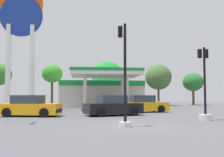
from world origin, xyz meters
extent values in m
plane|color=#56565B|center=(0.00, 0.00, 0.00)|extent=(90.00, 90.00, 0.00)
cube|color=beige|center=(-0.32, 22.09, 1.72)|extent=(10.69, 6.64, 3.43)
cube|color=#148C38|center=(-0.32, 18.72, 3.08)|extent=(10.69, 0.12, 0.60)
cube|color=white|center=(-0.32, 15.34, 3.84)|extent=(7.32, 6.26, 0.35)
cube|color=#148C38|center=(-0.32, 15.34, 4.17)|extent=(7.42, 6.36, 0.30)
cylinder|color=silver|center=(-2.52, 13.62, 1.83)|extent=(0.32, 0.32, 3.67)
cylinder|color=silver|center=(1.88, 13.62, 1.83)|extent=(0.32, 0.32, 3.67)
cylinder|color=silver|center=(-2.52, 17.06, 1.83)|extent=(0.32, 0.32, 3.67)
cylinder|color=silver|center=(1.88, 17.06, 1.83)|extent=(0.32, 0.32, 3.67)
cube|color=#4C4C51|center=(-0.32, 15.34, 0.55)|extent=(0.90, 0.60, 1.10)
cube|color=white|center=(-10.43, 14.63, 4.47)|extent=(0.40, 0.56, 8.94)
cube|color=white|center=(-8.04, 14.63, 4.47)|extent=(0.40, 0.56, 8.94)
cylinder|color=navy|center=(-9.23, 14.63, 9.94)|extent=(4.43, 0.22, 4.43)
cylinder|color=#EA4C0C|center=(-9.23, 14.65, 11.26)|extent=(4.43, 0.22, 4.43)
cube|color=white|center=(-9.23, 14.69, 10.60)|extent=(4.07, 0.08, 0.80)
cylinder|color=black|center=(-5.12, 7.61, 0.33)|extent=(0.70, 0.34, 0.67)
cylinder|color=black|center=(-5.43, 5.85, 0.33)|extent=(0.70, 0.34, 0.67)
cylinder|color=black|center=(-7.80, 8.08, 0.33)|extent=(0.70, 0.34, 0.67)
cylinder|color=black|center=(-8.11, 6.32, 0.33)|extent=(0.70, 0.34, 0.67)
cube|color=orange|center=(-6.61, 6.97, 0.55)|extent=(4.63, 2.57, 0.79)
cube|color=#2D3842|center=(-6.77, 6.99, 1.24)|extent=(2.34, 1.96, 0.67)
cube|color=black|center=(-4.50, 6.59, 0.44)|extent=(0.43, 1.74, 0.25)
cylinder|color=black|center=(4.10, 11.55, 0.33)|extent=(0.68, 0.30, 0.66)
cylinder|color=black|center=(4.30, 9.79, 0.33)|extent=(0.68, 0.30, 0.66)
cylinder|color=black|center=(1.43, 11.25, 0.33)|extent=(0.68, 0.30, 0.66)
cylinder|color=black|center=(1.63, 9.48, 0.33)|extent=(0.68, 0.30, 0.66)
cube|color=orange|center=(2.87, 10.52, 0.55)|extent=(4.52, 2.30, 0.78)
cube|color=#2D3842|center=(2.71, 10.50, 1.23)|extent=(2.23, 1.84, 0.66)
cube|color=black|center=(4.98, 10.76, 0.43)|extent=(0.32, 1.73, 0.25)
cylinder|color=black|center=(0.67, 8.26, 0.33)|extent=(0.70, 0.41, 0.66)
cylinder|color=black|center=(1.18, 6.55, 0.33)|extent=(0.70, 0.41, 0.66)
cylinder|color=black|center=(-1.92, 7.50, 0.33)|extent=(0.70, 0.41, 0.66)
cylinder|color=black|center=(-1.41, 5.78, 0.33)|extent=(0.70, 0.41, 0.66)
cube|color=black|center=(-0.37, 7.02, 0.55)|extent=(4.70, 2.99, 0.79)
cube|color=#2D3842|center=(-0.52, 6.98, 1.23)|extent=(2.45, 2.14, 0.66)
cube|color=black|center=(1.68, 7.63, 0.44)|extent=(0.61, 1.70, 0.25)
cylinder|color=silver|center=(-0.60, -0.04, 0.13)|extent=(0.62, 0.62, 0.25)
cylinder|color=black|center=(-0.60, -0.04, 2.74)|extent=(0.14, 0.14, 4.98)
cube|color=black|center=(-0.82, 0.12, 4.85)|extent=(0.21, 0.20, 0.57)
sphere|color=red|center=(-0.82, 0.24, 5.03)|extent=(0.15, 0.15, 0.15)
sphere|color=#D89E0C|center=(-0.82, 0.24, 4.85)|extent=(0.15, 0.15, 0.15)
sphere|color=green|center=(-0.82, 0.24, 4.67)|extent=(0.15, 0.15, 0.15)
cylinder|color=silver|center=(4.93, 2.61, 0.19)|extent=(0.82, 0.82, 0.38)
cylinder|color=black|center=(4.93, 2.61, 2.50)|extent=(0.14, 0.14, 4.25)
cube|color=black|center=(4.71, 2.77, 4.24)|extent=(0.21, 0.20, 0.57)
sphere|color=red|center=(4.71, 2.89, 4.42)|extent=(0.15, 0.15, 0.15)
sphere|color=#D89E0C|center=(4.71, 2.89, 4.24)|extent=(0.15, 0.15, 0.15)
sphere|color=green|center=(4.71, 2.89, 4.06)|extent=(0.15, 0.15, 0.15)
cube|color=black|center=(5.15, 2.77, 4.24)|extent=(0.21, 0.20, 0.57)
sphere|color=red|center=(5.15, 2.89, 4.42)|extent=(0.15, 0.15, 0.15)
sphere|color=#D89E0C|center=(5.15, 2.89, 4.24)|extent=(0.15, 0.15, 0.15)
sphere|color=green|center=(5.15, 2.89, 4.06)|extent=(0.15, 0.15, 0.15)
cylinder|color=brown|center=(-7.30, 26.13, 1.82)|extent=(0.35, 0.35, 3.63)
ellipsoid|color=#348F29|center=(-7.30, 26.13, 4.78)|extent=(3.05, 3.05, 2.69)
cylinder|color=brown|center=(0.94, 25.55, 1.31)|extent=(0.28, 0.28, 2.61)
ellipsoid|color=#1F8E30|center=(0.94, 25.55, 4.36)|extent=(4.66, 4.66, 4.60)
cylinder|color=brown|center=(8.53, 24.61, 1.41)|extent=(0.31, 0.31, 2.82)
ellipsoid|color=#436833|center=(8.53, 24.61, 4.30)|extent=(3.95, 3.95, 3.82)
cylinder|color=brown|center=(14.74, 26.34, 1.22)|extent=(0.37, 0.37, 2.44)
ellipsoid|color=#2B6C2E|center=(14.74, 26.34, 3.65)|extent=(3.22, 3.22, 2.89)
camera|label=1|loc=(-2.71, -12.80, 1.58)|focal=41.17mm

